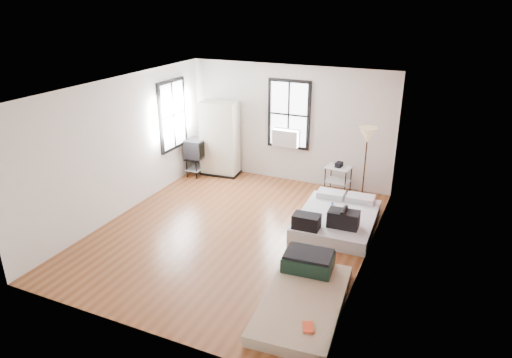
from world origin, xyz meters
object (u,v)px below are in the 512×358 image
at_px(floor_lamp, 367,139).
at_px(wardrobe, 220,139).
at_px(mattress_bare, 304,292).
at_px(side_table, 338,172).
at_px(mattress_main, 336,219).
at_px(tv_stand, 197,150).

bearing_deg(floor_lamp, wardrobe, 174.84).
bearing_deg(mattress_bare, side_table, 93.39).
relative_size(mattress_main, mattress_bare, 0.92).
distance_m(floor_lamp, tv_stand, 4.27).
distance_m(mattress_bare, floor_lamp, 4.00).
height_order(mattress_main, tv_stand, tv_stand).
bearing_deg(tv_stand, mattress_bare, -42.70).
distance_m(wardrobe, tv_stand, 0.65).
height_order(mattress_main, mattress_bare, mattress_main).
relative_size(mattress_main, tv_stand, 2.17).
distance_m(mattress_bare, tv_stand, 5.65).
relative_size(floor_lamp, tv_stand, 1.85).
height_order(floor_lamp, tv_stand, floor_lamp).
bearing_deg(floor_lamp, tv_stand, 179.26).
relative_size(mattress_main, wardrobe, 1.08).
bearing_deg(mattress_main, floor_lamp, 77.49).
xyz_separation_m(mattress_bare, floor_lamp, (0.07, 3.77, 1.34)).
distance_m(mattress_main, floor_lamp, 1.84).
xyz_separation_m(side_table, floor_lamp, (0.65, -0.40, 0.98)).
xyz_separation_m(mattress_main, mattress_bare, (0.16, -2.49, -0.03)).
bearing_deg(wardrobe, mattress_main, -30.08).
bearing_deg(mattress_main, side_table, 101.65).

